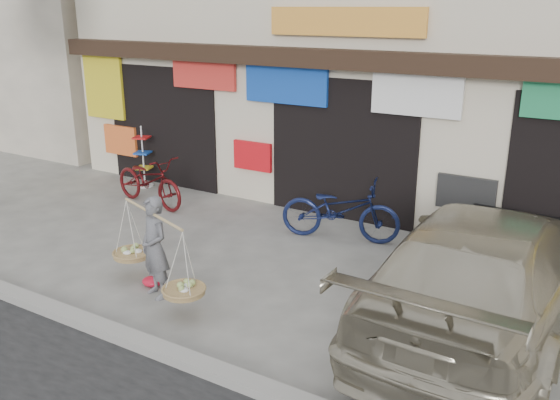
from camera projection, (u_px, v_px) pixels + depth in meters
The scene contains 10 objects.
ground at pixel (238, 285), 8.83m from camera, with size 70.00×70.00×0.00m, color gray.
kerb at pixel (143, 344), 7.19m from camera, with size 70.00×0.25×0.12m, color gray.
shophouse_block at pixel (403, 31), 12.97m from camera, with size 14.00×6.32×7.00m.
neighbor_west at pixel (30, 36), 20.23m from camera, with size 12.00×7.00×6.00m, color beige.
street_vendor at pixel (155, 252), 8.30m from camera, with size 2.02×1.10×1.49m.
bike_0 at pixel (149, 180), 12.24m from camera, with size 0.70×2.02×1.06m, color #510D10.
bike_2 at pixel (340, 210), 10.40m from camera, with size 0.73×2.11×1.11m, color #10193E.
suv at pixel (486, 269), 7.50m from camera, with size 2.34×5.50×1.58m.
display_rack at pixel (143, 162), 13.50m from camera, with size 0.43×0.43×1.41m.
red_bag at pixel (152, 282), 8.78m from camera, with size 0.31×0.25×0.14m, color red.
Camera 1 is at (4.68, -6.52, 3.96)m, focal length 38.00 mm.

